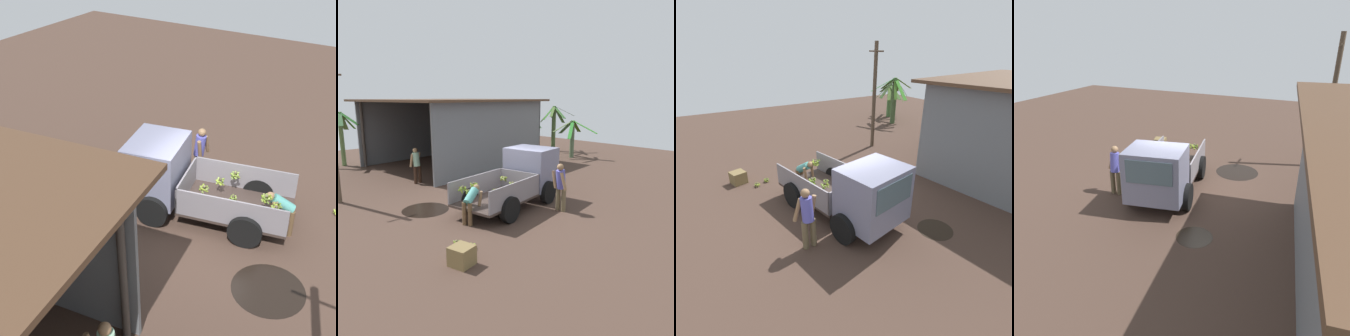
{
  "view_description": "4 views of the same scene",
  "coord_description": "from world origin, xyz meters",
  "views": [
    {
      "loc": [
        -4.37,
        9.08,
        7.78
      ],
      "look_at": [
        0.98,
        0.11,
        1.44
      ],
      "focal_mm": 50.0,
      "sensor_mm": 36.0,
      "label": 1
    },
    {
      "loc": [
        -7.88,
        -8.79,
        3.98
      ],
      "look_at": [
        -0.21,
        -0.41,
        1.52
      ],
      "focal_mm": 35.0,
      "sensor_mm": 36.0,
      "label": 2
    },
    {
      "loc": [
        6.33,
        -4.05,
        4.88
      ],
      "look_at": [
        -0.45,
        0.16,
        1.25
      ],
      "focal_mm": 28.0,
      "sensor_mm": 36.0,
      "label": 3
    },
    {
      "loc": [
        9.44,
        4.37,
        5.3
      ],
      "look_at": [
        0.58,
        0.39,
        1.17
      ],
      "focal_mm": 35.0,
      "sensor_mm": 36.0,
      "label": 4
    }
  ],
  "objects": [
    {
      "name": "banana_palm_3",
      "position": [
        -9.32,
        9.8,
        1.34
      ],
      "size": [
        2.61,
        2.12,
        2.45
      ],
      "color": "#4B7840",
      "rests_on": "ground"
    },
    {
      "name": "person_worker_loading",
      "position": [
        -1.97,
        -0.67,
        0.72
      ],
      "size": [
        0.78,
        0.63,
        1.2
      ],
      "rotation": [
        0.0,
        0.0,
        0.38
      ],
      "color": "brown",
      "rests_on": "ground"
    },
    {
      "name": "person_foreground_visitor",
      "position": [
        1.05,
        -1.89,
        0.96
      ],
      "size": [
        0.39,
        0.69,
        1.73
      ],
      "rotation": [
        0.0,
        0.0,
        3.17
      ],
      "color": "brown",
      "rests_on": "ground"
    },
    {
      "name": "banana_palm_0",
      "position": [
        -7.61,
        8.69,
        1.68
      ],
      "size": [
        2.71,
        2.85,
        3.11
      ],
      "color": "#435E36",
      "rests_on": "ground"
    },
    {
      "name": "mud_patch_0",
      "position": [
        2.4,
        1.57,
        0.0
      ],
      "size": [
        1.03,
        1.03,
        0.01
      ],
      "primitive_type": "cylinder",
      "color": "black",
      "rests_on": "ground"
    },
    {
      "name": "wooden_crate_0",
      "position": [
        -3.76,
        -2.72,
        0.24
      ],
      "size": [
        0.64,
        0.64,
        0.48
      ],
      "primitive_type": "cube",
      "rotation": [
        0.0,
        0.0,
        3.41
      ],
      "color": "brown",
      "rests_on": "ground"
    },
    {
      "name": "banana_bunch_on_ground_0",
      "position": [
        -3.27,
        -1.77,
        0.09
      ],
      "size": [
        0.21,
        0.2,
        0.17
      ],
      "color": "brown",
      "rests_on": "ground"
    },
    {
      "name": "mud_patch_1",
      "position": [
        -2.44,
        1.45,
        0.0
      ],
      "size": [
        1.67,
        1.67,
        0.01
      ],
      "primitive_type": "cylinder",
      "color": "black",
      "rests_on": "ground"
    },
    {
      "name": "banana_palm_2",
      "position": [
        -2.11,
        11.76,
        1.79
      ],
      "size": [
        2.05,
        2.43,
        3.16
      ],
      "color": "#597641",
      "rests_on": "ground"
    },
    {
      "name": "ground",
      "position": [
        0.0,
        0.0,
        0.0
      ],
      "size": [
        36.0,
        36.0,
        0.0
      ],
      "primitive_type": "plane",
      "color": "#463329"
    },
    {
      "name": "person_bystander_near_shed",
      "position": [
        -0.83,
        5.13,
        0.93
      ],
      "size": [
        0.68,
        0.45,
        1.68
      ],
      "rotation": [
        0.0,
        0.0,
        1.72
      ],
      "color": "#331F15",
      "rests_on": "ground"
    },
    {
      "name": "cargo_truck",
      "position": [
        1.0,
        -0.17,
        1.06
      ],
      "size": [
        4.64,
        2.66,
        2.04
      ],
      "rotation": [
        0.0,
        0.0,
        0.19
      ],
      "color": "#3A2D28",
      "rests_on": "ground"
    },
    {
      "name": "utility_pole",
      "position": [
        -4.46,
        4.47,
        2.68
      ],
      "size": [
        1.05,
        0.19,
        5.23
      ],
      "color": "brown",
      "rests_on": "ground"
    },
    {
      "name": "banana_bunch_on_ground_1",
      "position": [
        -3.08,
        -2.19,
        0.09
      ],
      "size": [
        0.23,
        0.24,
        0.16
      ],
      "color": "brown",
      "rests_on": "ground"
    }
  ]
}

